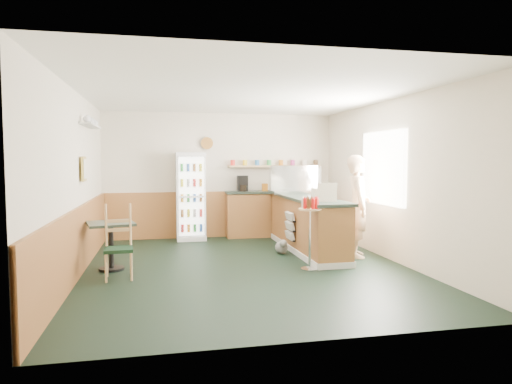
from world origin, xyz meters
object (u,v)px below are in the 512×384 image
object	(u,v)px
drinks_fridge	(191,196)
cafe_table	(111,236)
cash_register	(324,195)
shopkeeper	(358,206)
display_case	(294,180)
condiment_stand	(310,220)
cafe_chair	(119,239)

from	to	relation	value
drinks_fridge	cafe_table	bearing A→B (deg)	-119.24
cash_register	shopkeeper	xyz separation A→B (m)	(0.70, 0.19, -0.23)
display_case	cash_register	xyz separation A→B (m)	(0.00, -1.68, -0.17)
shopkeeper	condiment_stand	world-z (taller)	shopkeeper
drinks_fridge	display_case	world-z (taller)	drinks_fridge
cafe_table	cafe_chair	xyz separation A→B (m)	(0.16, -0.48, 0.03)
drinks_fridge	cafe_chair	bearing A→B (deg)	-112.47
display_case	cafe_chair	distance (m)	3.92
drinks_fridge	cash_register	size ratio (longest dim) A/B	4.88
shopkeeper	display_case	bearing A→B (deg)	41.55
drinks_fridge	cash_register	distance (m)	3.25
display_case	cafe_chair	world-z (taller)	display_case
cafe_table	cafe_chair	distance (m)	0.51
shopkeeper	cafe_table	world-z (taller)	shopkeeper
cafe_chair	drinks_fridge	bearing A→B (deg)	63.49
drinks_fridge	shopkeeper	world-z (taller)	drinks_fridge
display_case	cafe_table	bearing A→B (deg)	-154.82
cash_register	condiment_stand	bearing A→B (deg)	-119.07
display_case	condiment_stand	size ratio (longest dim) A/B	0.88
drinks_fridge	display_case	distance (m)	2.23
cash_register	cafe_table	distance (m)	3.45
cafe_table	shopkeeper	bearing A→B (deg)	1.55
shopkeeper	condiment_stand	xyz separation A→B (m)	(-1.11, -0.71, -0.12)
display_case	cash_register	bearing A→B (deg)	-90.00
drinks_fridge	cash_register	world-z (taller)	drinks_fridge
display_case	cafe_chair	bearing A→B (deg)	-147.27
condiment_stand	cafe_chair	distance (m)	2.84
condiment_stand	drinks_fridge	bearing A→B (deg)	117.74
cash_register	shopkeeper	size ratio (longest dim) A/B	0.21
cafe_table	condiment_stand	bearing A→B (deg)	-11.40
condiment_stand	cafe_table	bearing A→B (deg)	168.60
cash_register	cafe_table	xyz separation A→B (m)	(-3.40, 0.08, -0.59)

